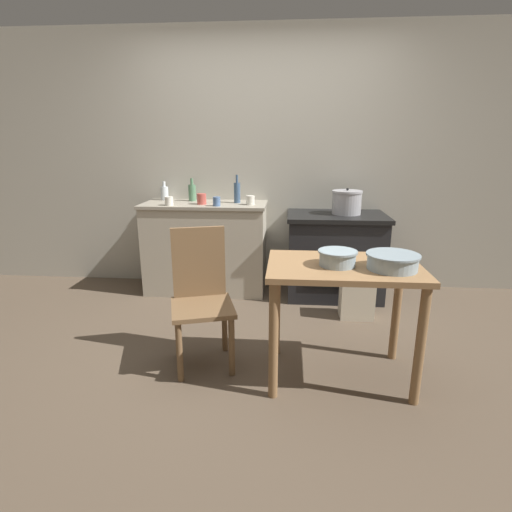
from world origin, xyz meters
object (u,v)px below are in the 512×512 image
Objects in this scene: mixing_bowl_small at (393,261)px; cup_center_right at (250,200)px; bottle_far_left at (237,192)px; cup_center_left at (217,201)px; cup_center at (202,199)px; flour_sack at (357,297)px; stock_pot at (347,202)px; work_table at (343,286)px; bottle_mid_left at (164,193)px; mixing_bowl_large at (338,257)px; stove at (334,255)px; bottle_left at (192,192)px; chair at (201,294)px; cup_mid_right at (169,201)px.

mixing_bowl_small is 1.80m from cup_center_right.
bottle_far_left is at bearing 124.22° from mixing_bowl_small.
cup_center is (-0.16, 0.10, 0.01)m from cup_center_left.
stock_pot is at bearing 96.00° from flour_sack.
work_table is 0.33m from mixing_bowl_small.
bottle_far_left is at bearing -10.78° from bottle_mid_left.
flour_sack is 1.53m from cup_center_left.
bottle_far_left reaches higher than cup_center.
stove is at bearing 83.79° from mixing_bowl_large.
stove is 4.13× the size of bottle_left.
flour_sack is at bearing -19.00° from cup_center.
stock_pot is 1.53m from bottle_left.
flour_sack is at bearing -22.06° from bottle_mid_left.
work_table is at bearing -46.45° from bottle_mid_left.
stock_pot is 1.53m from mixing_bowl_large.
flour_sack is 1.33× the size of bottle_far_left.
chair reaches higher than mixing_bowl_large.
cup_center_right is (0.47, 0.01, -0.01)m from cup_center.
bottle_far_left reaches higher than flour_sack.
bottle_mid_left is at bearing 112.82° from cup_mid_right.
stove reaches higher than work_table.
bottle_mid_left is at bearing 169.22° from bottle_far_left.
chair is 1.24m from mixing_bowl_small.
cup_mid_right is (-0.45, 0.00, -0.00)m from cup_center_left.
work_table reaches higher than flour_sack.
mixing_bowl_small reaches higher than work_table.
stock_pot is (0.21, 1.48, 0.30)m from work_table.
cup_center_right is at bearing -177.38° from stock_pot.
cup_center_right is (0.31, 0.11, 0.00)m from cup_center_left.
cup_center is at bearing 129.27° from work_table.
bottle_mid_left is 1.88× the size of cup_center.
bottle_left is (-1.52, 0.17, 0.06)m from stock_pot.
bottle_mid_left is (-1.82, 0.22, 0.05)m from stock_pot.
cup_center reaches higher than mixing_bowl_small.
bottle_left reaches higher than stock_pot.
stove is 1.02× the size of work_table.
cup_center is (0.44, -0.27, -0.02)m from bottle_mid_left.
stove is at bearing -4.93° from bottle_far_left.
work_table is 1.07m from flour_sack.
cup_mid_right reaches higher than flour_sack.
bottle_left is at bearing 122.83° from cup_center.
work_table is at bearing -50.73° from cup_center.
bottle_mid_left is 2.34× the size of cup_mid_right.
cup_center is (0.14, -0.22, -0.04)m from bottle_left.
flour_sack is at bearing -84.00° from stock_pot.
cup_center_right is (-0.97, 0.50, 0.76)m from flour_sack.
flour_sack is at bearing 72.34° from mixing_bowl_large.
stock_pot reaches higher than mixing_bowl_small.
chair is 4.85× the size of bottle_mid_left.
mixing_bowl_large is 2.71× the size of cup_center_right.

